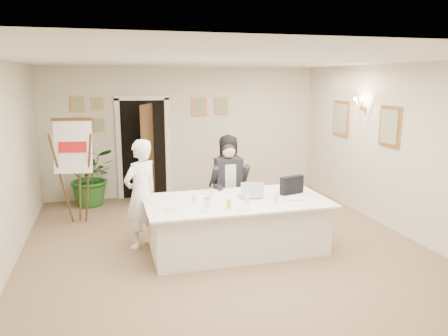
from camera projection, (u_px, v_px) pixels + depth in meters
floor at (227, 250)px, 6.59m from camera, size 7.00×7.00×0.00m
ceiling at (227, 60)px, 6.03m from camera, size 6.00×7.00×0.02m
wall_back at (184, 132)px, 9.62m from camera, size 6.00×0.10×2.80m
wall_front at (365, 248)px, 3.00m from camera, size 6.00×0.10×2.80m
wall_left at (0, 171)px, 5.53m from camera, size 0.10×7.00×2.80m
wall_right at (405, 151)px, 7.09m from camera, size 0.10×7.00×2.80m
doorway at (145, 151)px, 9.29m from camera, size 1.14×0.86×2.20m
pictures_back_wall at (147, 112)px, 9.29m from camera, size 3.40×0.06×0.80m
pictures_right_wall at (363, 122)px, 8.14m from camera, size 0.06×2.20×0.80m
wall_sconce at (361, 103)px, 8.05m from camera, size 0.20×0.30×0.24m
conference_table at (236, 224)px, 6.58m from camera, size 2.71×1.45×0.78m
seated_man at (229, 186)px, 7.52m from camera, size 0.66×0.70×1.47m
flip_chart at (76, 176)px, 7.69m from camera, size 0.66×0.46×1.85m
standing_man at (141, 194)px, 6.58m from camera, size 0.73×0.68×1.67m
standing_woman at (228, 173)px, 8.48m from camera, size 0.75×0.51×1.50m
potted_palm at (91, 176)px, 8.85m from camera, size 1.14×1.01×1.21m
laptop at (250, 188)px, 6.63m from camera, size 0.40×0.41×0.28m
laptop_bag at (292, 185)px, 6.82m from camera, size 0.42×0.23×0.28m
paper_stack at (293, 198)px, 6.52m from camera, size 0.30×0.22×0.03m
plate_left at (172, 210)px, 5.99m from camera, size 0.20×0.20×0.01m
plate_mid at (205, 210)px, 5.98m from camera, size 0.25×0.25×0.01m
plate_near at (243, 209)px, 6.03m from camera, size 0.23×0.23×0.01m
glass_a at (194, 199)px, 6.28m from camera, size 0.08×0.08×0.14m
glass_b at (247, 200)px, 6.22m from camera, size 0.08×0.08×0.14m
glass_c at (276, 198)px, 6.33m from camera, size 0.08×0.08×0.14m
glass_d at (211, 194)px, 6.57m from camera, size 0.07×0.07×0.14m
oj_glass at (229, 204)px, 6.06m from camera, size 0.09×0.09×0.13m
steel_jug at (207, 202)px, 6.19m from camera, size 0.09×0.09×0.11m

